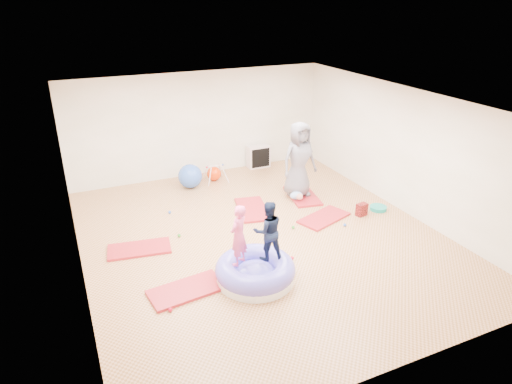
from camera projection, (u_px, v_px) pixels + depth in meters
name	position (u px, v px, depth m)	size (l,w,h in m)	color
room	(262.00, 174.00, 8.87)	(7.01, 8.01, 2.81)	tan
gym_mat_front_left	(187.00, 290.00, 7.72)	(1.26, 0.63, 0.05)	#AD2235
gym_mat_mid_left	(139.00, 249.00, 8.95)	(1.20, 0.60, 0.05)	#AD2235
gym_mat_center_back	(253.00, 209.00, 10.58)	(1.28, 0.64, 0.05)	#AD2235
gym_mat_right	(324.00, 218.00, 10.18)	(1.20, 0.60, 0.05)	#AD2235
gym_mat_rear_right	(302.00, 196.00, 11.29)	(1.25, 0.63, 0.05)	#AD2235
inflatable_cushion	(255.00, 271.00, 7.97)	(1.41, 1.41, 0.44)	white
child_pink	(238.00, 233.00, 7.63)	(0.40, 0.26, 1.10)	#F1508A
child_navy	(268.00, 228.00, 7.79)	(0.53, 0.41, 1.09)	#111B36
adult_caregiver	(299.00, 160.00, 10.91)	(0.90, 0.58, 1.84)	slate
infant	(297.00, 196.00, 10.98)	(0.34, 0.34, 0.20)	#8CABDC
ball_pit_balls	(253.00, 232.00, 9.55)	(4.25, 3.51, 0.07)	blue
exercise_ball_blue	(190.00, 176.00, 11.72)	(0.62, 0.62, 0.62)	blue
exercise_ball_orange	(214.00, 174.00, 12.20)	(0.38, 0.38, 0.38)	#EE3606
infant_play_gym	(215.00, 171.00, 12.07)	(0.60, 0.57, 0.46)	silver
cube_shelf	(259.00, 156.00, 13.09)	(0.64, 0.31, 0.64)	silver
balance_disc	(378.00, 208.00, 10.60)	(0.39, 0.39, 0.09)	#129183
backpack	(362.00, 210.00, 10.30)	(0.25, 0.15, 0.29)	red
yellow_toy	(258.00, 279.00, 8.04)	(0.21, 0.21, 0.03)	#D49003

